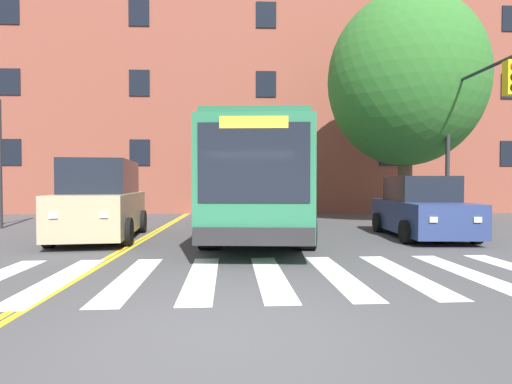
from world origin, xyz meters
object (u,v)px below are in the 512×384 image
Objects in this scene: car_tan_near_lane at (102,202)px; traffic_light_near_corner at (470,119)px; city_bus at (260,180)px; street_tree_curbside_large at (406,80)px; car_navy_far_lane at (421,210)px.

car_tan_near_lane is 12.38m from traffic_light_near_corner.
street_tree_curbside_large reaches higher than city_bus.
street_tree_curbside_large is (6.33, 3.12, 4.25)m from city_bus.
city_bus is 2.37× the size of car_tan_near_lane.
traffic_light_near_corner is at bearing 27.50° from car_navy_far_lane.
street_tree_curbside_large reaches higher than traffic_light_near_corner.
car_tan_near_lane is 0.85× the size of traffic_light_near_corner.
car_navy_far_lane is 0.45× the size of street_tree_curbside_large.
car_navy_far_lane is at bearing 0.43° from car_tan_near_lane.
city_bus is 7.46m from traffic_light_near_corner.
city_bus is at bearing -153.74° from street_tree_curbside_large.
street_tree_curbside_large is (11.18, 4.63, 4.93)m from car_tan_near_lane.
city_bus is 5.25m from car_navy_far_lane.
street_tree_curbside_large reaches higher than car_navy_far_lane.
car_tan_near_lane is 0.51× the size of street_tree_curbside_large.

